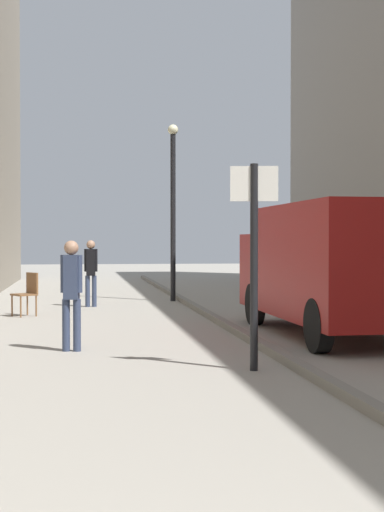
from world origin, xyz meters
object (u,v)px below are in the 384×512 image
pedestrian_mid_block (71,287)px  lamp_post (173,200)px  delivery_van (336,265)px  cafe_chair_near_window (28,291)px  street_sign_post (254,248)px  pedestrian_main_foreground (91,268)px

pedestrian_mid_block → lamp_post: 9.57m
delivery_van → cafe_chair_near_window: delivery_van is taller
pedestrian_mid_block → cafe_chair_near_window: (-0.99, 5.46, -0.40)m
pedestrian_mid_block → lamp_post: bearing=85.8°
street_sign_post → lamp_post: size_ratio=0.55×
street_sign_post → cafe_chair_near_window: bearing=-54.8°
pedestrian_main_foreground → pedestrian_mid_block: size_ratio=1.00×
cafe_chair_near_window → pedestrian_mid_block: bearing=156.6°
street_sign_post → cafe_chair_near_window: size_ratio=2.77×
street_sign_post → lamp_post: lamp_post is taller
pedestrian_mid_block → lamp_post: lamp_post is taller
pedestrian_main_foreground → lamp_post: bearing=-142.2°
pedestrian_main_foreground → pedestrian_mid_block: bearing=91.5°
pedestrian_mid_block → delivery_van: 4.63m
pedestrian_mid_block → pedestrian_main_foreground: bearing=99.0°
lamp_post → pedestrian_mid_block: bearing=-106.2°
cafe_chair_near_window → pedestrian_main_foreground: bearing=-67.1°
pedestrian_main_foreground → cafe_chair_near_window: size_ratio=1.75×
lamp_post → street_sign_post: bearing=-91.7°
pedestrian_main_foreground → delivery_van: bearing=127.0°
pedestrian_main_foreground → lamp_post: (2.22, 1.46, 1.77)m
pedestrian_mid_block → cafe_chair_near_window: bearing=112.3°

